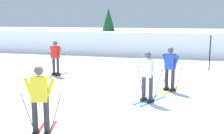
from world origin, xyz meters
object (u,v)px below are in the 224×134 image
Objects in this scene: skier_red at (56,57)px; conifer_far_left at (109,26)px; trail_marker_pole at (210,53)px; skier_yellow at (40,99)px; skier_blue at (170,68)px; skier_white at (148,75)px.

conifer_far_left is (-0.07, 9.71, 1.26)m from skier_red.
skier_yellow is at bearing -113.40° from trail_marker_pole.
conifer_far_left reaches higher than skier_red.
trail_marker_pole reaches higher than skier_blue.
skier_yellow is at bearing -79.58° from conifer_far_left.
skier_red and skier_blue have the same top height.
skier_white is at bearing -33.60° from skier_red.
skier_blue is 0.47× the size of conifer_far_left.
conifer_far_left reaches higher than skier_yellow.
skier_blue is at bearing -109.16° from trail_marker_pole.
conifer_far_left reaches higher than skier_white.
skier_white is (5.01, -3.33, 0.00)m from skier_red.
conifer_far_left reaches higher than trail_marker_pole.
conifer_far_left is (-3.04, 16.51, 1.26)m from skier_yellow.
skier_blue is 1.00× the size of skier_white.
skier_red is at bearing 163.87° from skier_blue.
skier_blue is at bearing -16.13° from skier_red.
conifer_far_left is (-5.08, 13.04, 1.26)m from skier_white.
trail_marker_pole is 9.82m from conifer_far_left.
skier_yellow is at bearing -120.48° from skier_white.
skier_yellow is 1.00× the size of skier_white.
trail_marker_pole is at bearing 70.55° from skier_white.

